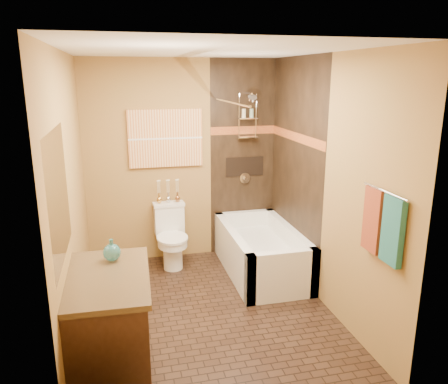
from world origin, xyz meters
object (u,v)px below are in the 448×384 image
object	(u,v)px
toilet	(171,236)
vanity	(109,329)
sunset_painting	(166,138)
bathtub	(261,255)

from	to	relation	value
toilet	vanity	distance (m)	2.15
sunset_painting	vanity	bearing A→B (deg)	-107.41
bathtub	toilet	bearing A→B (deg)	155.07
sunset_painting	toilet	distance (m)	1.19
sunset_painting	bathtub	world-z (taller)	sunset_painting
sunset_painting	bathtub	distance (m)	1.82
toilet	vanity	bearing A→B (deg)	-112.35
sunset_painting	toilet	size ratio (longest dim) A/B	1.19
bathtub	vanity	world-z (taller)	vanity
bathtub	vanity	distance (m)	2.33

